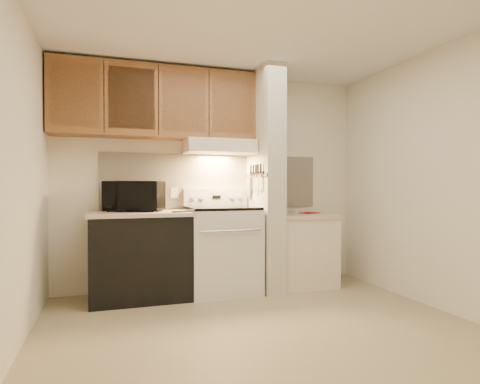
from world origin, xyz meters
name	(u,v)px	position (x,y,z in m)	size (l,w,h in m)	color
floor	(259,327)	(0.00, 0.00, 0.00)	(3.60, 3.60, 0.00)	tan
ceiling	(259,26)	(0.00, 0.00, 2.50)	(3.60, 3.60, 0.00)	white
wall_back	(214,180)	(0.00, 1.50, 1.25)	(3.60, 0.02, 2.50)	white
wall_left	(16,175)	(-1.80, 0.00, 1.25)	(0.02, 3.00, 2.50)	white
wall_right	(432,179)	(1.80, 0.00, 1.25)	(0.02, 3.00, 2.50)	white
backsplash	(215,181)	(0.00, 1.49, 1.24)	(2.60, 0.02, 0.63)	white
range_body	(222,251)	(0.00, 1.16, 0.46)	(0.76, 0.65, 0.92)	silver
oven_window	(230,252)	(0.00, 0.84, 0.50)	(0.50, 0.01, 0.30)	black
oven_handle	(231,231)	(0.00, 0.80, 0.72)	(0.02, 0.02, 0.65)	silver
cooktop	(222,208)	(0.00, 1.16, 0.94)	(0.74, 0.64, 0.03)	black
range_backguard	(216,197)	(0.00, 1.44, 1.05)	(0.76, 0.08, 0.20)	silver
range_display	(217,197)	(0.00, 1.40, 1.05)	(0.10, 0.01, 0.04)	black
range_knob_left_outer	(193,197)	(-0.28, 1.40, 1.05)	(0.05, 0.05, 0.02)	silver
range_knob_left_inner	(201,197)	(-0.18, 1.40, 1.05)	(0.05, 0.05, 0.02)	silver
range_knob_right_inner	(231,197)	(0.18, 1.40, 1.05)	(0.05, 0.05, 0.02)	silver
range_knob_right_outer	(239,197)	(0.28, 1.40, 1.05)	(0.05, 0.05, 0.02)	silver
dishwasher_front	(141,257)	(-0.88, 1.17, 0.43)	(1.00, 0.63, 0.87)	black
left_countertop	(140,214)	(-0.88, 1.17, 0.89)	(1.04, 0.67, 0.04)	beige
spoon_rest	(182,211)	(-0.48, 0.97, 0.92)	(0.21, 0.07, 0.01)	black
teal_jar	(140,206)	(-0.87, 1.39, 0.96)	(0.09, 0.09, 0.10)	#2C6254
outlet	(174,193)	(-0.48, 1.48, 1.10)	(0.08, 0.01, 0.12)	#F0E1CC
microwave	(135,196)	(-0.93, 1.30, 1.07)	(0.58, 0.39, 0.32)	black
partition_pillar	(265,180)	(0.51, 1.15, 1.25)	(0.22, 0.70, 2.50)	beige
pillar_trim	(256,175)	(0.39, 1.15, 1.30)	(0.01, 0.70, 0.04)	brown
knife_strip	(257,173)	(0.39, 1.10, 1.32)	(0.02, 0.42, 0.04)	black
knife_blade_a	(261,182)	(0.38, 0.95, 1.22)	(0.01, 0.04, 0.16)	silver
knife_handle_a	(261,168)	(0.38, 0.94, 1.37)	(0.02, 0.02, 0.10)	black
knife_blade_b	(258,183)	(0.38, 1.01, 1.21)	(0.01, 0.04, 0.18)	silver
knife_handle_b	(258,169)	(0.38, 1.03, 1.37)	(0.02, 0.02, 0.10)	black
knife_blade_c	(256,184)	(0.38, 1.10, 1.20)	(0.01, 0.04, 0.20)	silver
knife_handle_c	(256,169)	(0.38, 1.09, 1.37)	(0.02, 0.02, 0.10)	black
knife_blade_d	(253,182)	(0.38, 1.18, 1.22)	(0.01, 0.04, 0.16)	silver
knife_handle_d	(253,169)	(0.38, 1.17, 1.37)	(0.02, 0.02, 0.10)	black
knife_blade_e	(251,183)	(0.38, 1.26, 1.21)	(0.01, 0.04, 0.18)	silver
knife_handle_e	(251,170)	(0.38, 1.26, 1.37)	(0.02, 0.02, 0.10)	black
oven_mitt	(249,187)	(0.38, 1.32, 1.16)	(0.03, 0.09, 0.22)	gray
right_cab_base	(301,251)	(0.97, 1.15, 0.40)	(0.70, 0.60, 0.81)	#F0E1CC
right_countertop	(301,216)	(0.97, 1.15, 0.83)	(0.74, 0.64, 0.04)	beige
red_folder	(305,213)	(1.07, 1.25, 0.85)	(0.21, 0.29, 0.01)	#AB0A0C
white_box	(297,211)	(0.99, 1.30, 0.87)	(0.16, 0.11, 0.04)	white
range_hood	(219,147)	(0.00, 1.28, 1.62)	(0.78, 0.44, 0.15)	#F0E1CC
hood_lip	(224,149)	(0.00, 1.07, 1.58)	(0.78, 0.04, 0.06)	#F0E1CC
upper_cabinets	(157,103)	(-0.69, 1.32, 2.08)	(2.18, 0.33, 0.77)	brown
cab_door_a	(75,94)	(-1.51, 1.17, 2.08)	(0.46, 0.01, 0.63)	brown
cab_gap_a	(104,96)	(-1.23, 1.16, 2.08)	(0.01, 0.01, 0.73)	black
cab_door_b	(132,98)	(-0.96, 1.17, 2.08)	(0.46, 0.01, 0.63)	brown
cab_gap_b	(159,100)	(-0.69, 1.16, 2.08)	(0.01, 0.01, 0.73)	black
cab_door_c	(184,102)	(-0.42, 1.17, 2.08)	(0.46, 0.01, 0.63)	brown
cab_gap_c	(209,103)	(-0.14, 1.16, 2.08)	(0.01, 0.01, 0.73)	black
cab_door_d	(233,105)	(0.13, 1.17, 2.08)	(0.46, 0.01, 0.63)	brown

